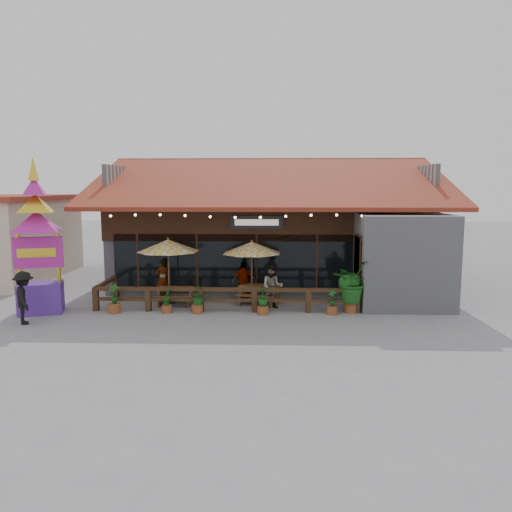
{
  "coord_description": "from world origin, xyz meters",
  "views": [
    {
      "loc": [
        0.2,
        -18.68,
        4.64
      ],
      "look_at": [
        -0.52,
        1.5,
        1.84
      ],
      "focal_mm": 35.0,
      "sensor_mm": 36.0,
      "label": 1
    }
  ],
  "objects_px": {
    "picnic_table_left": "(176,293)",
    "tropical_plant": "(352,282)",
    "picnic_table_right": "(260,291)",
    "thai_sign_tower": "(37,226)",
    "pedestrian": "(24,298)",
    "umbrella_left": "(168,246)",
    "umbrella_right": "(252,248)"
  },
  "relations": [
    {
      "from": "picnic_table_left",
      "to": "tropical_plant",
      "type": "distance_m",
      "value": 6.87
    },
    {
      "from": "umbrella_right",
      "to": "picnic_table_right",
      "type": "bearing_deg",
      "value": -31.43
    },
    {
      "from": "umbrella_left",
      "to": "picnic_table_right",
      "type": "height_order",
      "value": "umbrella_left"
    },
    {
      "from": "picnic_table_left",
      "to": "thai_sign_tower",
      "type": "height_order",
      "value": "thai_sign_tower"
    },
    {
      "from": "umbrella_left",
      "to": "picnic_table_right",
      "type": "xyz_separation_m",
      "value": [
        3.65,
        -0.04,
        -1.81
      ]
    },
    {
      "from": "picnic_table_left",
      "to": "tropical_plant",
      "type": "xyz_separation_m",
      "value": [
        6.76,
        -1.01,
        0.67
      ]
    },
    {
      "from": "umbrella_right",
      "to": "picnic_table_left",
      "type": "xyz_separation_m",
      "value": [
        -3.0,
        -0.4,
        -1.77
      ]
    },
    {
      "from": "umbrella_right",
      "to": "umbrella_left",
      "type": "bearing_deg",
      "value": -177.37
    },
    {
      "from": "umbrella_left",
      "to": "umbrella_right",
      "type": "xyz_separation_m",
      "value": [
        3.33,
        0.15,
        -0.08
      ]
    },
    {
      "from": "thai_sign_tower",
      "to": "tropical_plant",
      "type": "xyz_separation_m",
      "value": [
        11.51,
        0.51,
        -2.11
      ]
    },
    {
      "from": "tropical_plant",
      "to": "pedestrian",
      "type": "xyz_separation_m",
      "value": [
        -11.37,
        -2.01,
        -0.22
      ]
    },
    {
      "from": "pedestrian",
      "to": "tropical_plant",
      "type": "bearing_deg",
      "value": -110.46
    },
    {
      "from": "tropical_plant",
      "to": "pedestrian",
      "type": "distance_m",
      "value": 11.55
    },
    {
      "from": "umbrella_right",
      "to": "picnic_table_left",
      "type": "bearing_deg",
      "value": -172.31
    },
    {
      "from": "picnic_table_left",
      "to": "thai_sign_tower",
      "type": "xyz_separation_m",
      "value": [
        -4.75,
        -1.51,
        2.78
      ]
    },
    {
      "from": "umbrella_right",
      "to": "tropical_plant",
      "type": "relative_size",
      "value": 1.57
    },
    {
      "from": "umbrella_left",
      "to": "pedestrian",
      "type": "bearing_deg",
      "value": -142.6
    },
    {
      "from": "umbrella_left",
      "to": "tropical_plant",
      "type": "height_order",
      "value": "umbrella_left"
    },
    {
      "from": "pedestrian",
      "to": "umbrella_right",
      "type": "bearing_deg",
      "value": -96.26
    },
    {
      "from": "umbrella_right",
      "to": "picnic_table_right",
      "type": "height_order",
      "value": "umbrella_right"
    },
    {
      "from": "picnic_table_right",
      "to": "tropical_plant",
      "type": "relative_size",
      "value": 0.94
    },
    {
      "from": "umbrella_right",
      "to": "thai_sign_tower",
      "type": "height_order",
      "value": "thai_sign_tower"
    },
    {
      "from": "thai_sign_tower",
      "to": "pedestrian",
      "type": "bearing_deg",
      "value": -84.66
    },
    {
      "from": "umbrella_right",
      "to": "picnic_table_left",
      "type": "distance_m",
      "value": 3.5
    },
    {
      "from": "umbrella_left",
      "to": "pedestrian",
      "type": "relative_size",
      "value": 1.71
    },
    {
      "from": "umbrella_left",
      "to": "picnic_table_right",
      "type": "bearing_deg",
      "value": -0.68
    },
    {
      "from": "umbrella_right",
      "to": "pedestrian",
      "type": "bearing_deg",
      "value": -155.77
    },
    {
      "from": "umbrella_right",
      "to": "pedestrian",
      "type": "height_order",
      "value": "umbrella_right"
    },
    {
      "from": "tropical_plant",
      "to": "pedestrian",
      "type": "height_order",
      "value": "tropical_plant"
    },
    {
      "from": "umbrella_left",
      "to": "picnic_table_left",
      "type": "height_order",
      "value": "umbrella_left"
    },
    {
      "from": "picnic_table_left",
      "to": "picnic_table_right",
      "type": "bearing_deg",
      "value": 3.6
    },
    {
      "from": "thai_sign_tower",
      "to": "pedestrian",
      "type": "distance_m",
      "value": 2.78
    }
  ]
}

